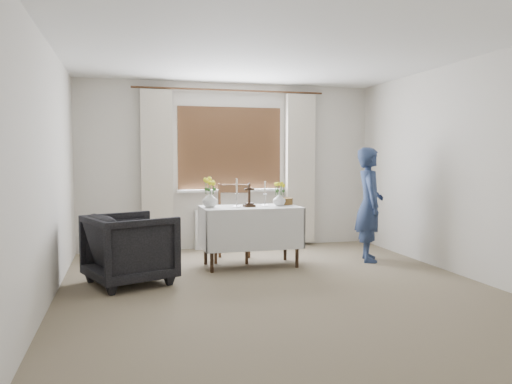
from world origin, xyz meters
TOP-DOWN VIEW (x-y plane):
  - ground at (0.00, 0.00)m, footprint 5.00×5.00m
  - altar_table at (-0.02, 1.13)m, footprint 1.24×0.64m
  - wooden_chair at (-0.17, 1.51)m, footprint 0.59×0.59m
  - armchair at (-1.51, 0.61)m, footprint 1.10×1.09m
  - person at (1.60, 1.05)m, footprint 0.52×0.64m
  - radiator at (0.00, 2.42)m, footprint 1.10×0.10m
  - wooden_cross at (-0.04, 1.10)m, footprint 0.15×0.11m
  - candlestick_left at (-0.20, 1.12)m, footprint 0.13×0.13m
  - candlestick_right at (0.18, 1.16)m, footprint 0.10×0.10m
  - flower_vase_left at (-0.53, 1.17)m, footprint 0.21×0.21m
  - flower_vase_right at (0.36, 1.13)m, footprint 0.21×0.21m
  - wicker_basket at (0.48, 1.29)m, footprint 0.23×0.23m

SIDE VIEW (x-z plane):
  - ground at x=0.00m, z-range 0.00..0.00m
  - radiator at x=0.00m, z-range 0.00..0.60m
  - altar_table at x=-0.02m, z-range 0.00..0.76m
  - armchair at x=-1.51m, z-range 0.00..0.78m
  - wooden_chair at x=-0.17m, z-range 0.00..1.02m
  - person at x=1.60m, z-range 0.00..1.51m
  - wicker_basket at x=0.48m, z-range 0.76..0.85m
  - flower_vase_right at x=0.36m, z-range 0.76..0.93m
  - flower_vase_left at x=-0.53m, z-range 0.76..0.96m
  - wooden_cross at x=-0.04m, z-range 0.76..1.06m
  - candlestick_right at x=0.18m, z-range 0.76..1.08m
  - candlestick_left at x=-0.20m, z-range 0.76..1.12m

